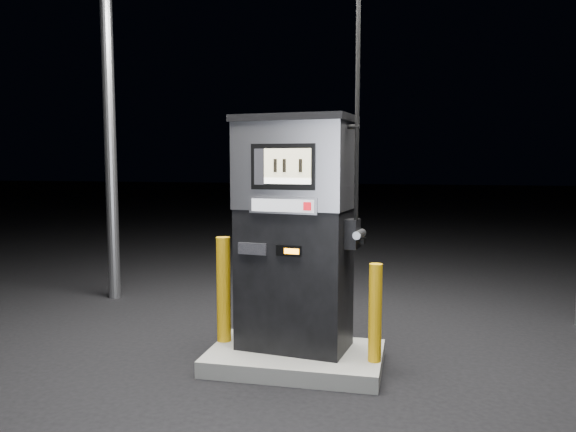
# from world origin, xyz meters

# --- Properties ---
(ground) EXTENTS (80.00, 80.00, 0.00)m
(ground) POSITION_xyz_m (0.00, 0.00, 0.00)
(ground) COLOR black
(ground) RESTS_ON ground
(pump_island) EXTENTS (1.60, 1.00, 0.15)m
(pump_island) POSITION_xyz_m (0.00, 0.00, 0.07)
(pump_island) COLOR slate
(pump_island) RESTS_ON ground
(fuel_dispenser) EXTENTS (1.23, 0.78, 4.50)m
(fuel_dispenser) POSITION_xyz_m (-0.03, 0.10, 1.27)
(fuel_dispenser) COLOR black
(fuel_dispenser) RESTS_ON pump_island
(bollard_left) EXTENTS (0.16, 0.16, 1.03)m
(bollard_left) POSITION_xyz_m (-0.74, 0.12, 0.66)
(bollard_left) COLOR #D79C0B
(bollard_left) RESTS_ON pump_island
(bollard_right) EXTENTS (0.12, 0.12, 0.87)m
(bollard_right) POSITION_xyz_m (0.74, -0.12, 0.59)
(bollard_right) COLOR #D79C0B
(bollard_right) RESTS_ON pump_island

